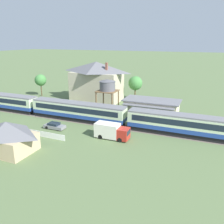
# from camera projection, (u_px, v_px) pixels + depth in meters

# --- Properties ---
(passenger_train) EXTENTS (88.36, 3.10, 3.91)m
(passenger_train) POSITION_uv_depth(u_px,v_px,m) (129.00, 117.00, 46.05)
(passenger_train) COLOR #234293
(passenger_train) RESTS_ON ground_plane
(railway_track) EXTENTS (144.14, 3.60, 0.04)m
(railway_track) POSITION_uv_depth(u_px,v_px,m) (95.00, 123.00, 49.38)
(railway_track) COLOR #665B51
(railway_track) RESTS_ON ground_plane
(station_building) EXTENTS (12.42, 7.52, 3.76)m
(station_building) POSITION_uv_depth(u_px,v_px,m) (152.00, 108.00, 53.18)
(station_building) COLOR beige
(station_building) RESTS_ON ground_plane
(station_house_grey_roof) EXTENTS (14.59, 8.39, 10.81)m
(station_house_grey_roof) POSITION_uv_depth(u_px,v_px,m) (97.00, 81.00, 65.89)
(station_house_grey_roof) COLOR #BCB293
(station_house_grey_roof) RESTS_ON ground_plane
(water_tower) EXTENTS (4.47, 4.47, 7.93)m
(water_tower) POSITION_uv_depth(u_px,v_px,m) (107.00, 86.00, 54.37)
(water_tower) COLOR brown
(water_tower) RESTS_ON ground_plane
(cottage_grey_roof) EXTENTS (8.35, 5.97, 4.84)m
(cottage_grey_roof) POSITION_uv_depth(u_px,v_px,m) (7.00, 136.00, 36.12)
(cottage_grey_roof) COLOR tan
(cottage_grey_roof) RESTS_ON ground_plane
(parked_car_grey) EXTENTS (4.15, 1.76, 1.21)m
(parked_car_grey) POSITION_uv_depth(u_px,v_px,m) (54.00, 126.00, 45.88)
(parked_car_grey) COLOR gray
(parked_car_grey) RESTS_ON ground_plane
(delivery_truck_red) EXTENTS (6.05, 2.26, 2.67)m
(delivery_truck_red) POSITION_uv_depth(u_px,v_px,m) (111.00, 131.00, 41.22)
(delivery_truck_red) COLOR #B2281E
(delivery_truck_red) RESTS_ON ground_plane
(yard_tree_0) EXTENTS (3.94, 3.94, 6.81)m
(yard_tree_0) POSITION_uv_depth(u_px,v_px,m) (135.00, 83.00, 66.36)
(yard_tree_0) COLOR #4C3823
(yard_tree_0) RESTS_ON ground_plane
(yard_tree_1) EXTENTS (3.44, 3.44, 6.58)m
(yard_tree_1) POSITION_uv_depth(u_px,v_px,m) (41.00, 80.00, 71.16)
(yard_tree_1) COLOR #4C3823
(yard_tree_1) RESTS_ON ground_plane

